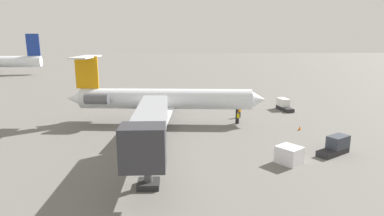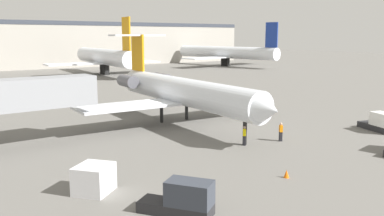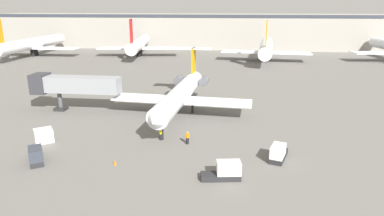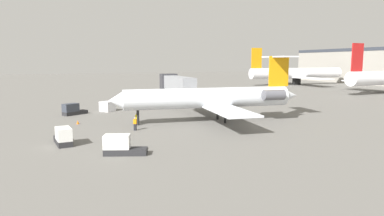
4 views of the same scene
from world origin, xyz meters
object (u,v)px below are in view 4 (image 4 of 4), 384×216
object	(u,v)px
baggage_tug_lead	(63,137)
parked_airliner_west_end	(296,73)
ground_crew_marshaller	(135,124)
ground_crew_loader	(137,119)
baggage_tug_spare	(121,146)
baggage_tug_trailing	(73,110)
traffic_cone_near	(78,122)
regional_jet	(214,97)
cargo_container_uld	(108,106)
jet_bridge	(176,83)

from	to	relation	value
baggage_tug_lead	parked_airliner_west_end	bearing A→B (deg)	130.80
ground_crew_marshaller	ground_crew_loader	size ratio (longest dim) A/B	1.00
baggage_tug_lead	baggage_tug_spare	bearing A→B (deg)	41.34
baggage_tug_trailing	traffic_cone_near	size ratio (longest dim) A/B	7.50
regional_jet	baggage_tug_trailing	distance (m)	23.59
baggage_tug_lead	baggage_tug_trailing	distance (m)	21.06
ground_crew_marshaller	baggage_tug_trailing	distance (m)	17.63
ground_crew_loader	baggage_tug_trailing	xyz separation A→B (m)	(-12.43, -8.22, -0.02)
baggage_tug_trailing	cargo_container_uld	xyz separation A→B (m)	(-2.43, 5.82, 0.01)
ground_crew_loader	baggage_tug_lead	bearing A→B (deg)	-47.55
ground_crew_marshaller	ground_crew_loader	xyz separation A→B (m)	(-3.61, 0.92, 0.00)
ground_crew_loader	traffic_cone_near	xyz separation A→B (m)	(-3.56, -7.67, -0.58)
regional_jet	baggage_tug_trailing	world-z (taller)	regional_jet
regional_jet	cargo_container_uld	size ratio (longest dim) A/B	9.72
baggage_tug_spare	cargo_container_uld	bearing A→B (deg)	176.39
traffic_cone_near	baggage_tug_lead	bearing A→B (deg)	-8.11
baggage_tug_spare	traffic_cone_near	bearing A→B (deg)	-169.25
baggage_tug_lead	cargo_container_uld	world-z (taller)	baggage_tug_lead
cargo_container_uld	jet_bridge	bearing A→B (deg)	100.85
jet_bridge	baggage_tug_trailing	world-z (taller)	jet_bridge
ground_crew_loader	baggage_tug_spare	bearing A→B (deg)	-16.38
ground_crew_loader	regional_jet	bearing A→B (deg)	84.86
regional_jet	ground_crew_loader	size ratio (longest dim) A/B	16.84
jet_bridge	baggage_tug_spare	size ratio (longest dim) A/B	3.46
ground_crew_marshaller	baggage_tug_spare	size ratio (longest dim) A/B	0.40
ground_crew_loader	ground_crew_marshaller	bearing A→B (deg)	-14.22
jet_bridge	cargo_container_uld	xyz separation A→B (m)	(2.55, -13.31, -3.57)
ground_crew_loader	parked_airliner_west_end	size ratio (longest dim) A/B	0.04
regional_jet	jet_bridge	bearing A→B (deg)	-179.74
cargo_container_uld	baggage_tug_lead	bearing A→B (deg)	-16.62
regional_jet	ground_crew_loader	bearing A→B (deg)	-95.14
baggage_tug_trailing	traffic_cone_near	xyz separation A→B (m)	(8.87, 0.55, -0.56)
jet_bridge	baggage_tug_lead	xyz separation A→B (m)	(26.01, -20.31, -3.58)
ground_crew_marshaller	parked_airliner_west_end	distance (m)	95.14
baggage_tug_lead	cargo_container_uld	xyz separation A→B (m)	(-23.46, 7.00, 0.01)
baggage_tug_lead	baggage_tug_trailing	world-z (taller)	same
parked_airliner_west_end	baggage_tug_trailing	bearing A→B (deg)	-58.74
baggage_tug_trailing	baggage_tug_spare	bearing A→B (deg)	8.40
baggage_tug_trailing	regional_jet	bearing A→B (deg)	55.07
ground_crew_loader	baggage_tug_lead	xyz separation A→B (m)	(8.60, -9.40, -0.02)
regional_jet	baggage_tug_lead	xyz separation A→B (m)	(7.61, -20.39, -2.71)
ground_crew_loader	baggage_tug_spare	size ratio (longest dim) A/B	0.40
ground_crew_marshaller	baggage_tug_spare	world-z (taller)	baggage_tug_spare
jet_bridge	baggage_tug_trailing	size ratio (longest dim) A/B	3.56
baggage_tug_spare	cargo_container_uld	size ratio (longest dim) A/B	1.45
baggage_tug_trailing	baggage_tug_spare	world-z (taller)	same
baggage_tug_lead	traffic_cone_near	world-z (taller)	baggage_tug_lead
regional_jet	baggage_tug_lead	size ratio (longest dim) A/B	6.82
baggage_tug_lead	regional_jet	bearing A→B (deg)	110.48
jet_bridge	ground_crew_marshaller	bearing A→B (deg)	-29.35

